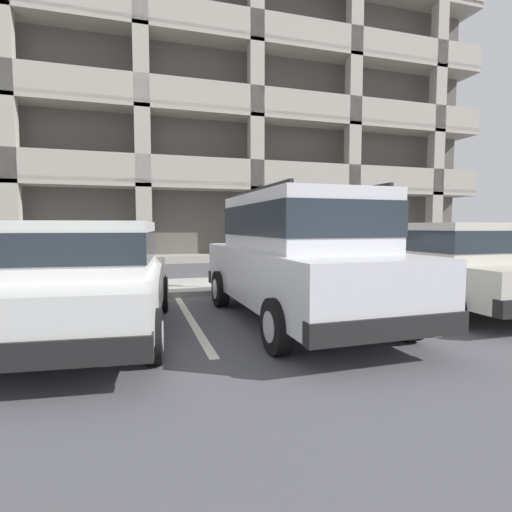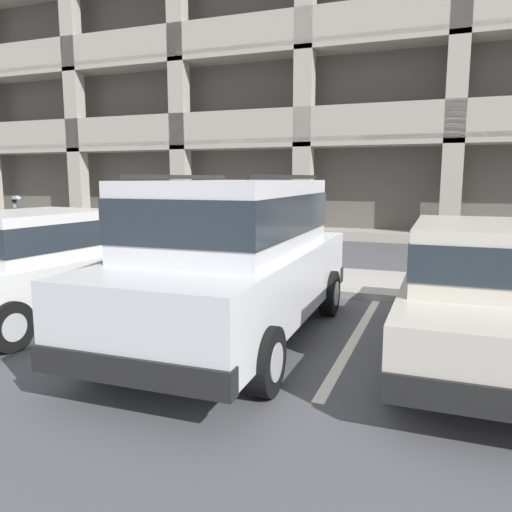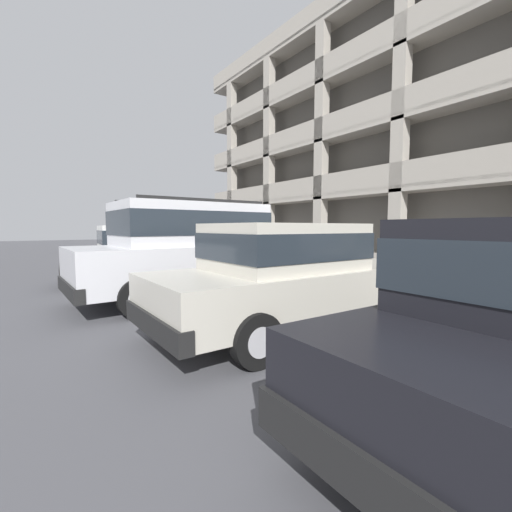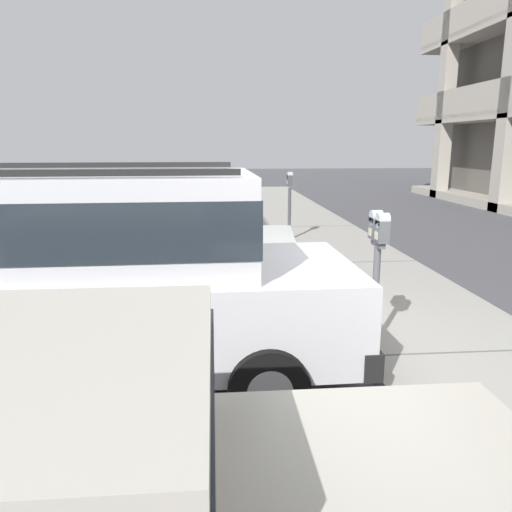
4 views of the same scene
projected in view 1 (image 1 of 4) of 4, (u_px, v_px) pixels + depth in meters
ground_plane at (250, 298)px, 8.50m from camera, size 80.00×80.00×0.10m
sidewalk at (235, 285)px, 9.73m from camera, size 40.00×2.20×0.12m
parking_stall_lines at (347, 304)px, 7.60m from camera, size 12.19×4.80×0.01m
silver_suv at (298, 252)px, 6.18m from camera, size 2.08×4.81×2.03m
red_sedan at (95, 276)px, 5.31m from camera, size 2.17×4.63×1.54m
dark_hatchback at (438, 263)px, 7.28m from camera, size 1.86×4.49×1.54m
parking_meter_near at (237, 239)px, 8.69m from camera, size 0.35×0.12×1.45m
parking_garage at (140, 136)px, 20.23m from camera, size 32.00×10.00×13.25m
fire_hydrant at (418, 265)px, 10.47m from camera, size 0.30×0.30×0.70m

